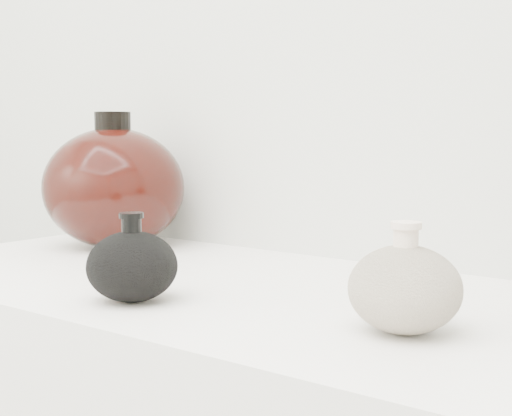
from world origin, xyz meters
The scene contains 3 objects.
black_gourd_vase centered at (-0.08, 0.80, 0.94)m, with size 0.13×0.13×0.11m.
cream_gourd_vase centered at (0.24, 0.88, 0.95)m, with size 0.12×0.12×0.11m.
left_round_pot centered at (-0.40, 1.07, 1.01)m, with size 0.30×0.30×0.24m.
Camera 1 is at (0.54, 0.23, 1.10)m, focal length 50.00 mm.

